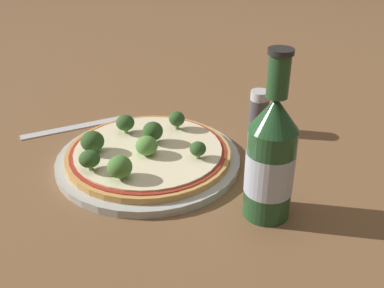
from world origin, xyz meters
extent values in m
plane|color=brown|center=(0.00, 0.00, 0.00)|extent=(3.00, 3.00, 0.00)
cylinder|color=#B2B7B2|center=(0.02, 0.00, 0.01)|extent=(0.28, 0.28, 0.01)
cylinder|color=tan|center=(0.02, 0.00, 0.02)|extent=(0.25, 0.25, 0.01)
cylinder|color=maroon|center=(0.02, 0.00, 0.02)|extent=(0.24, 0.24, 0.00)
cylinder|color=beige|center=(0.02, 0.00, 0.02)|extent=(0.23, 0.23, 0.00)
cylinder|color=#7A9E5B|center=(0.09, 0.05, 0.03)|extent=(0.01, 0.01, 0.01)
ellipsoid|color=#2D5123|center=(0.09, 0.05, 0.04)|extent=(0.02, 0.02, 0.02)
cylinder|color=#7A9E5B|center=(-0.01, 0.07, 0.03)|extent=(0.01, 0.01, 0.01)
ellipsoid|color=#2D5123|center=(-0.01, 0.07, 0.04)|extent=(0.03, 0.03, 0.02)
cylinder|color=#7A9E5B|center=(0.03, -0.10, 0.03)|extent=(0.01, 0.01, 0.01)
ellipsoid|color=#2D5123|center=(0.03, -0.10, 0.04)|extent=(0.03, 0.03, 0.02)
cylinder|color=#7A9E5B|center=(0.03, -0.01, 0.03)|extent=(0.01, 0.01, 0.01)
ellipsoid|color=#568E3D|center=(0.03, -0.01, 0.04)|extent=(0.03, 0.03, 0.03)
cylinder|color=#7A9E5B|center=(0.07, -0.07, 0.03)|extent=(0.01, 0.01, 0.01)
ellipsoid|color=#477A33|center=(0.07, -0.07, 0.04)|extent=(0.03, 0.03, 0.03)
cylinder|color=#7A9E5B|center=(-0.02, -0.07, 0.03)|extent=(0.01, 0.01, 0.01)
ellipsoid|color=#2D5123|center=(-0.02, -0.07, 0.04)|extent=(0.04, 0.04, 0.03)
cylinder|color=#7A9E5B|center=(-0.05, -0.01, 0.03)|extent=(0.01, 0.01, 0.01)
ellipsoid|color=#2D5123|center=(-0.05, -0.01, 0.04)|extent=(0.03, 0.03, 0.03)
cylinder|color=#7A9E5B|center=(0.01, 0.02, 0.03)|extent=(0.01, 0.01, 0.01)
ellipsoid|color=#2D5123|center=(0.01, 0.02, 0.05)|extent=(0.03, 0.03, 0.03)
cylinder|color=#234C28|center=(0.22, 0.07, 0.06)|extent=(0.06, 0.06, 0.12)
cylinder|color=#B2BCD1|center=(0.22, 0.07, 0.06)|extent=(0.06, 0.06, 0.06)
cone|color=#234C28|center=(0.22, 0.07, 0.14)|extent=(0.06, 0.06, 0.04)
cylinder|color=#234C28|center=(0.22, 0.07, 0.19)|extent=(0.03, 0.03, 0.05)
cylinder|color=black|center=(0.22, 0.07, 0.22)|extent=(0.03, 0.03, 0.01)
cylinder|color=#4C4C51|center=(0.03, 0.21, 0.03)|extent=(0.03, 0.03, 0.06)
cylinder|color=silver|center=(0.03, 0.21, 0.07)|extent=(0.03, 0.03, 0.02)
cube|color=silver|center=(-0.16, -0.05, 0.00)|extent=(0.04, 0.20, 0.00)
camera|label=1|loc=(0.56, -0.28, 0.36)|focal=42.00mm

